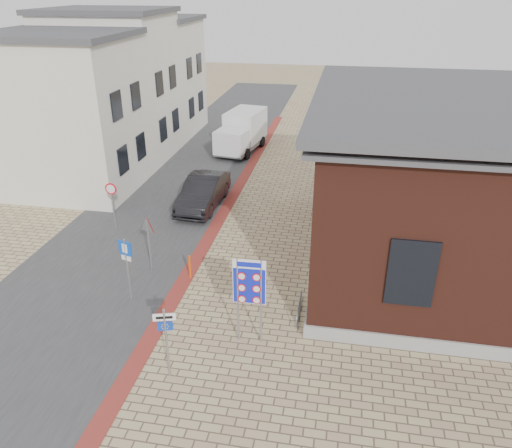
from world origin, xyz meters
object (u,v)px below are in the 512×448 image
Objects in this scene: sedan at (203,192)px; essen_sign at (166,333)px; border_sign at (249,284)px; parking_sign at (126,259)px; bollard at (190,267)px; box_truck at (242,131)px.

essen_sign is (2.40, -12.15, 0.78)m from sedan.
parking_sign is (-4.72, 1.50, -0.49)m from border_sign.
border_sign reaches higher than bollard.
sedan is at bearing 84.74° from essen_sign.
essen_sign is 0.95× the size of parking_sign.
essen_sign reaches higher than sedan.
box_truck is at bearing 104.98° from parking_sign.
essen_sign is (-2.02, -2.00, -0.62)m from border_sign.
border_sign is 1.22× the size of parking_sign.
bollard is at bearing 62.68° from parking_sign.
bollard is (1.70, 1.80, -1.20)m from parking_sign.
essen_sign is 5.50m from bollard.
bollard is (1.37, -16.40, -0.86)m from box_truck.
parking_sign reaches higher than essen_sign.
border_sign is at bearing 28.22° from essen_sign.
box_truck reaches higher than sedan.
parking_sign is at bearing -81.52° from box_truck.
box_truck is 18.20m from parking_sign.
sedan is 9.56m from box_truck.
box_truck is 20.20m from border_sign.
border_sign reaches higher than sedan.
border_sign is 3.02× the size of bollard.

